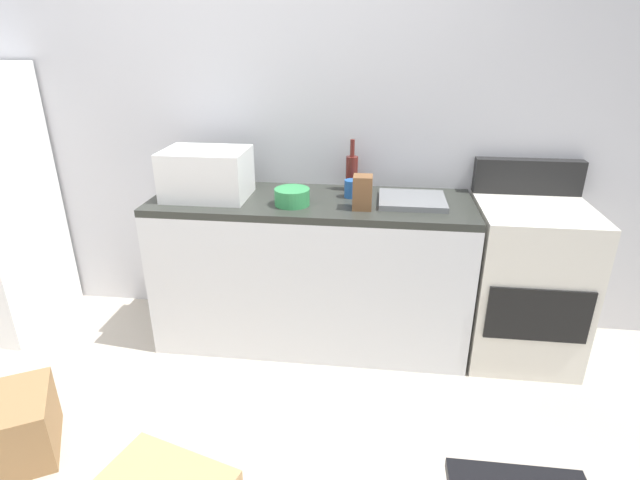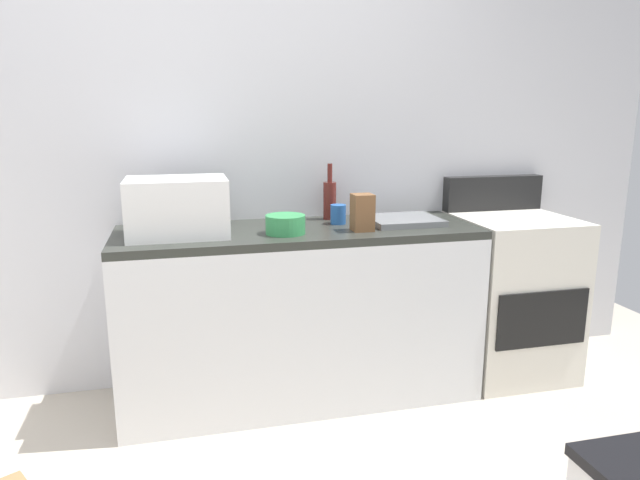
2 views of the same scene
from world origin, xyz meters
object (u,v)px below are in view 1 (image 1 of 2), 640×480
microwave (207,174)px  wine_bottle (352,172)px  stove_oven (524,280)px  coffee_mug (351,189)px  mixing_bowl (292,197)px  knife_block (362,192)px

microwave → wine_bottle: (0.80, 0.23, -0.03)m
stove_oven → coffee_mug: (-1.00, 0.06, 0.48)m
microwave → mixing_bowl: bearing=-9.3°
microwave → coffee_mug: (0.81, 0.09, -0.09)m
stove_oven → wine_bottle: bearing=168.7°
knife_block → wine_bottle: bearing=103.1°
microwave → wine_bottle: wine_bottle is taller
mixing_bowl → microwave: bearing=170.7°
microwave → knife_block: size_ratio=2.56×
wine_bottle → knife_block: size_ratio=1.67×
wine_bottle → microwave: bearing=-163.7°
stove_oven → coffee_mug: bearing=176.6°
stove_oven → microwave: microwave is taller
coffee_mug → mixing_bowl: size_ratio=0.53×
microwave → coffee_mug: microwave is taller
stove_oven → knife_block: 1.08m
stove_oven → mixing_bowl: (-1.31, -0.11, 0.48)m
microwave → mixing_bowl: size_ratio=2.42×
stove_oven → coffee_mug: 1.11m
mixing_bowl → coffee_mug: bearing=29.2°
stove_oven → microwave: (-1.80, -0.03, 0.57)m
mixing_bowl → stove_oven: bearing=4.9°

